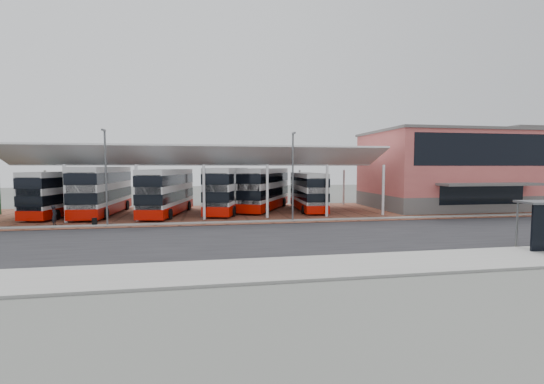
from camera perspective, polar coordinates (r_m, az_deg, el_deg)
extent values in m
plane|color=#4B4D49|center=(27.00, 2.16, -6.70)|extent=(140.00, 140.00, 0.00)
cube|color=black|center=(26.04, 2.63, -7.07)|extent=(120.00, 14.00, 0.02)
cube|color=brown|center=(39.98, 1.06, -3.16)|extent=(72.00, 16.00, 0.06)
cube|color=gray|center=(18.51, 8.14, -11.52)|extent=(120.00, 4.00, 0.14)
cube|color=gray|center=(33.00, -0.10, -4.61)|extent=(120.00, 0.80, 0.14)
cube|color=#DDB500|center=(20.37, 6.36, -10.20)|extent=(120.00, 0.12, 0.01)
cube|color=#DDB500|center=(20.65, 6.13, -10.00)|extent=(120.00, 0.12, 0.01)
cylinder|color=silver|center=(49.11, -31.96, 0.23)|extent=(0.26, 0.26, 4.60)
cylinder|color=silver|center=(36.69, -29.71, -0.29)|extent=(0.26, 0.26, 5.20)
cylinder|color=silver|center=(47.19, -25.19, 0.33)|extent=(0.26, 0.26, 4.60)
cylinder|color=silver|center=(35.12, -20.46, -0.19)|extent=(0.26, 0.26, 5.20)
cylinder|color=silver|center=(45.97, -17.96, 0.42)|extent=(0.26, 0.26, 4.60)
cylinder|color=silver|center=(34.53, -10.62, -0.07)|extent=(0.26, 0.26, 5.20)
cylinder|color=silver|center=(45.53, -10.46, 0.52)|extent=(0.26, 0.26, 4.60)
cylinder|color=silver|center=(34.97, -0.75, 0.05)|extent=(0.26, 0.26, 5.20)
cylinder|color=silver|center=(45.86, -2.94, 0.61)|extent=(0.26, 0.26, 4.60)
cylinder|color=silver|center=(36.42, 8.61, 0.16)|extent=(0.26, 0.26, 5.20)
cylinder|color=silver|center=(46.97, 4.34, 0.68)|extent=(0.26, 0.26, 4.60)
cylinder|color=silver|center=(38.74, 17.06, 0.26)|extent=(0.26, 0.26, 5.20)
cylinder|color=silver|center=(48.80, 11.18, 0.74)|extent=(0.26, 0.26, 4.60)
cube|color=silver|center=(36.66, -10.65, 5.63)|extent=(37.00, 4.95, 1.95)
cube|color=silver|center=(42.25, -10.56, 5.14)|extent=(37.00, 7.12, 1.43)
cube|color=#5A5755|center=(49.28, 25.55, -1.18)|extent=(18.00, 12.00, 1.80)
cube|color=#C65B56|center=(49.11, 25.70, 4.06)|extent=(18.00, 12.00, 7.20)
cube|color=black|center=(44.48, 30.21, 5.76)|extent=(16.00, 0.25, 3.40)
cube|color=black|center=(44.54, 29.99, -0.28)|extent=(10.00, 0.25, 2.20)
cube|color=#5A5755|center=(43.65, 30.97, 1.05)|extent=(11.00, 2.40, 0.25)
cube|color=#5A5755|center=(49.28, 25.84, 8.36)|extent=(18.40, 12.40, 0.30)
cylinder|color=#525558|center=(33.34, -24.59, 1.90)|extent=(0.16, 0.16, 8.00)
cube|color=#525558|center=(33.17, -24.92, 8.80)|extent=(0.15, 0.90, 0.15)
cylinder|color=#525558|center=(33.14, 3.28, 2.25)|extent=(0.16, 0.16, 8.00)
cube|color=#525558|center=(32.97, 3.43, 9.20)|extent=(0.15, 0.90, 0.15)
cube|color=silver|center=(42.66, -29.85, -0.03)|extent=(4.33, 11.03, 4.21)
cube|color=#B40A00|center=(42.80, -29.77, -2.32)|extent=(4.37, 11.07, 0.88)
cube|color=black|center=(42.69, -29.83, -0.62)|extent=(4.37, 11.07, 0.93)
cube|color=black|center=(42.60, -29.90, 1.48)|extent=(4.37, 11.07, 0.93)
cube|color=black|center=(38.16, -33.86, -0.74)|extent=(2.18, 0.49, 3.52)
cylinder|color=black|center=(40.56, -33.70, -2.99)|extent=(0.44, 1.01, 0.98)
cylinder|color=black|center=(39.25, -30.74, -3.09)|extent=(0.44, 1.01, 0.98)
cylinder|color=black|center=(46.39, -28.94, -2.02)|extent=(0.44, 1.01, 0.98)
cylinder|color=black|center=(45.24, -26.24, -2.07)|extent=(0.44, 1.01, 0.98)
cube|color=silver|center=(41.49, -24.99, 0.39)|extent=(3.18, 12.06, 4.68)
cube|color=#B40A00|center=(41.65, -24.91, -2.22)|extent=(3.22, 12.10, 0.98)
cube|color=black|center=(41.53, -24.97, -0.28)|extent=(3.22, 12.10, 1.03)
cube|color=black|center=(41.44, -25.04, 2.12)|extent=(3.22, 12.10, 1.03)
cube|color=black|center=(35.90, -27.78, -0.38)|extent=(2.45, 0.20, 3.91)
cylinder|color=black|center=(38.51, -28.52, -3.06)|extent=(0.35, 1.10, 1.09)
cylinder|color=black|center=(37.63, -24.64, -3.09)|extent=(0.35, 1.10, 1.09)
cylinder|color=black|center=(45.70, -25.12, -1.91)|extent=(0.35, 1.10, 1.09)
cylinder|color=black|center=(44.96, -21.81, -1.91)|extent=(0.35, 1.10, 1.09)
cube|color=silver|center=(39.11, -16.08, 0.20)|extent=(4.67, 11.59, 4.42)
cube|color=#B40A00|center=(39.26, -16.03, -2.42)|extent=(4.72, 11.64, 0.93)
cube|color=black|center=(39.14, -16.07, -0.47)|extent=(4.72, 11.64, 0.98)
cube|color=black|center=(39.05, -16.11, 1.93)|extent=(4.72, 11.64, 0.98)
cube|color=black|center=(33.82, -18.86, -0.60)|extent=(2.29, 0.54, 3.70)
cylinder|color=black|center=(36.30, -19.64, -3.26)|extent=(0.48, 1.06, 1.03)
cylinder|color=black|center=(35.47, -15.75, -3.34)|extent=(0.48, 1.06, 1.03)
cylinder|color=black|center=(43.09, -16.25, -2.07)|extent=(0.48, 1.06, 1.03)
cylinder|color=black|center=(42.40, -12.93, -2.11)|extent=(0.48, 1.06, 1.03)
cube|color=silver|center=(40.09, -6.93, 0.52)|extent=(5.57, 11.92, 4.55)
cube|color=#B40A00|center=(40.24, -6.91, -2.11)|extent=(5.62, 11.97, 0.95)
cube|color=black|center=(40.12, -6.92, -0.16)|extent=(5.62, 11.97, 1.00)
cube|color=black|center=(40.03, -6.94, 2.26)|extent=(5.62, 11.97, 1.00)
cube|color=black|center=(34.49, -8.91, -0.24)|extent=(2.33, 0.72, 3.81)
cylinder|color=black|center=(36.97, -10.11, -2.93)|extent=(0.56, 1.10, 1.06)
cylinder|color=black|center=(36.37, -6.08, -3.01)|extent=(0.56, 1.10, 1.06)
cylinder|color=black|center=(44.15, -7.58, -1.78)|extent=(0.56, 1.10, 1.06)
cylinder|color=black|center=(43.65, -4.19, -1.82)|extent=(0.56, 1.10, 1.06)
cube|color=silver|center=(41.96, -1.09, 0.66)|extent=(7.35, 11.47, 4.49)
cube|color=#B40A00|center=(42.10, -1.09, -1.82)|extent=(7.41, 11.53, 0.94)
cube|color=black|center=(41.99, -1.09, 0.02)|extent=(7.41, 11.53, 0.99)
cube|color=black|center=(41.91, -1.10, 2.30)|extent=(7.41, 11.53, 0.99)
cube|color=black|center=(36.57, -3.70, -0.01)|extent=(2.16, 1.12, 3.76)
cylinder|color=black|center=(39.08, -4.50, -2.52)|extent=(0.72, 1.07, 1.04)
cylinder|color=black|center=(38.25, -0.83, -2.65)|extent=(0.72, 1.07, 1.04)
cylinder|color=black|center=(46.00, -1.31, -1.53)|extent=(0.72, 1.07, 1.04)
cylinder|color=black|center=(45.30, 1.85, -1.61)|extent=(0.72, 1.07, 1.04)
cube|color=silver|center=(41.58, 5.64, 0.23)|extent=(2.96, 10.35, 4.00)
cube|color=#B40A00|center=(41.72, 5.63, -2.00)|extent=(3.00, 10.39, 0.84)
cube|color=black|center=(41.61, 5.64, -0.34)|extent=(3.00, 10.39, 0.88)
cube|color=black|center=(41.53, 5.65, 1.70)|extent=(3.00, 10.39, 0.88)
cube|color=black|center=(36.66, 7.29, -0.43)|extent=(2.09, 0.22, 3.35)
cylinder|color=black|center=(38.32, 4.94, -2.74)|extent=(0.32, 0.94, 0.93)
cylinder|color=black|center=(38.84, 8.31, -2.67)|extent=(0.32, 0.94, 0.93)
cylinder|color=black|center=(44.72, 3.30, -1.76)|extent=(0.32, 0.94, 0.93)
cylinder|color=black|center=(45.16, 6.21, -1.72)|extent=(0.32, 0.94, 0.93)
imported|color=black|center=(35.52, -30.96, -3.19)|extent=(0.42, 0.64, 1.72)
cube|color=black|center=(34.20, -26.07, -4.20)|extent=(0.37, 0.26, 0.64)
cylinder|color=#525558|center=(26.78, 34.04, -4.23)|extent=(0.12, 0.12, 2.72)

